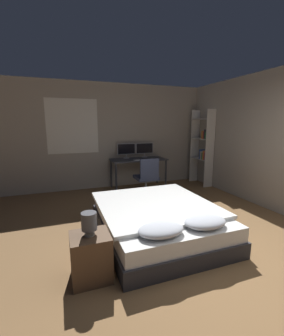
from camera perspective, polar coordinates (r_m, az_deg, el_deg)
ground_plane at (r=2.98m, az=25.07°, el=-24.29°), size 20.00×20.00×0.00m
wall_back at (r=6.14m, az=-3.11°, el=8.15°), size 12.00×0.08×2.70m
wall_side_right at (r=5.00m, az=30.77°, el=5.85°), size 0.06×12.00×2.70m
bed at (r=3.53m, az=3.98°, el=-12.96°), size 1.69×2.05×0.55m
nightstand at (r=2.69m, az=-12.87°, el=-21.15°), size 0.42×0.39×0.51m
bedside_lamp at (r=2.49m, az=-13.29°, el=-13.12°), size 0.16×0.16×0.25m
desk at (r=5.88m, az=-0.93°, el=1.41°), size 1.44×0.65×0.78m
monitor_left at (r=5.96m, az=-4.01°, el=4.67°), size 0.50×0.16×0.39m
monitor_right at (r=6.13m, az=0.66°, el=4.87°), size 0.50×0.16×0.39m
keyboard at (r=5.65m, az=-0.19°, el=2.10°), size 0.38×0.13×0.02m
computer_mouse at (r=5.75m, az=2.45°, el=2.34°), size 0.07×0.05×0.04m
office_chair at (r=5.26m, az=1.22°, el=-3.13°), size 0.52×0.52×0.91m
bookshelf at (r=6.37m, az=15.32°, el=5.49°), size 0.26×0.73×2.05m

